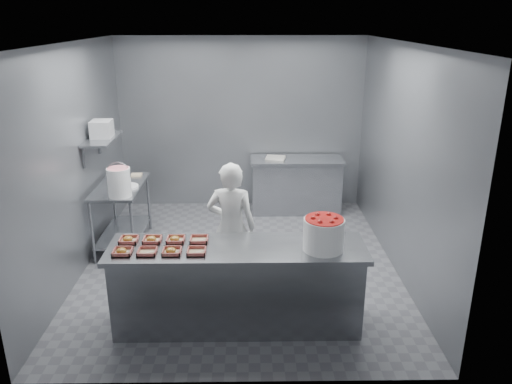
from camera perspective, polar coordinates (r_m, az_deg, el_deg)
The scene contains 24 objects.
floor at distance 6.65m, azimuth -1.83°, elevation -8.19°, with size 4.50×4.50×0.00m, color #4C4C51.
ceiling at distance 5.89m, azimuth -2.13°, elevation 16.69°, with size 4.50×4.50×0.00m, color white.
wall_back at distance 8.31m, azimuth -1.69°, elevation 7.78°, with size 4.00×0.04×2.80m, color slate.
wall_left at distance 6.48m, azimuth -19.97°, elevation 3.21°, with size 0.04×4.50×2.80m, color slate.
wall_right at distance 6.40m, azimuth 16.26°, elevation 3.43°, with size 0.04×4.50×2.80m, color slate.
service_counter at distance 5.25m, azimuth -2.12°, elevation -10.66°, with size 2.60×0.70×0.90m.
prep_table at distance 7.17m, azimuth -15.11°, elevation -1.56°, with size 0.60×1.20×0.90m.
back_counter at distance 8.25m, azimuth 4.60°, elevation 0.83°, with size 1.50×0.60×0.90m.
wall_shelf at distance 6.94m, azimuth -17.17°, elevation 5.84°, with size 0.35×0.90×0.03m, color slate.
tray_0 at distance 5.06m, azimuth -15.05°, elevation -6.57°, with size 0.19×0.18×0.06m.
tray_1 at distance 5.00m, azimuth -12.33°, elevation -6.66°, with size 0.19×0.18×0.04m.
tray_2 at distance 4.96m, azimuth -9.63°, elevation -6.67°, with size 0.19×0.18×0.06m.
tray_3 at distance 4.93m, azimuth -6.82°, elevation -6.73°, with size 0.19×0.18×0.04m.
tray_4 at distance 5.30m, azimuth -14.36°, elevation -5.28°, with size 0.19×0.18×0.06m.
tray_5 at distance 5.24m, azimuth -11.80°, elevation -5.32°, with size 0.19×0.18×0.06m.
tray_6 at distance 5.20m, azimuth -9.20°, elevation -5.35°, with size 0.19×0.18×0.06m.
tray_7 at distance 5.18m, azimuth -6.52°, elevation -5.40°, with size 0.19×0.18×0.04m.
worker at distance 5.79m, azimuth -2.82°, elevation -4.03°, with size 0.57×0.37×1.55m, color white.
strawberry_tub at distance 4.95m, azimuth 7.74°, elevation -4.68°, with size 0.40×0.40×0.33m.
glaze_bucket at distance 6.58m, azimuth -15.37°, elevation 1.16°, with size 0.31×0.29×0.45m.
bucket_lid at distance 6.94m, azimuth -14.58°, elevation 0.60°, with size 0.32×0.32×0.02m, color white.
rag at distance 7.44m, azimuth -13.51°, elevation 1.93°, with size 0.15×0.13×0.02m, color #CCB28C.
appliance at distance 6.94m, azimuth -17.22°, elevation 6.91°, with size 0.26×0.30×0.22m, color gray.
paper_stack at distance 8.09m, azimuth 2.25°, elevation 3.94°, with size 0.30×0.22×0.04m, color silver.
Camera 1 is at (0.12, -5.88, 3.09)m, focal length 35.00 mm.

